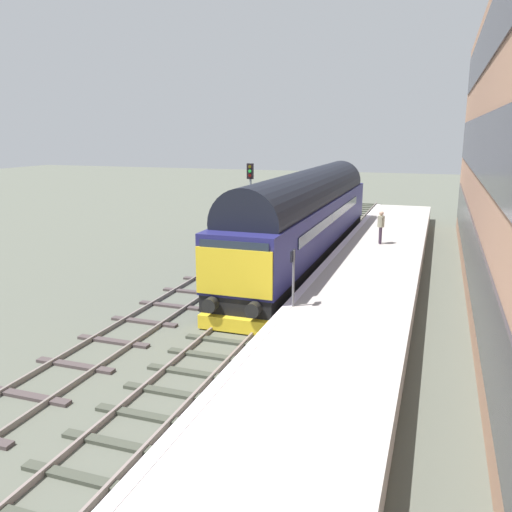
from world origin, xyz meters
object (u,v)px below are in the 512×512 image
(platform_number_sign, at_px, (293,269))
(waiting_passenger, at_px, (381,224))
(diesel_locomotive, at_px, (307,215))
(signal_post_near, at_px, (250,189))

(platform_number_sign, relative_size, waiting_passenger, 1.12)
(diesel_locomotive, xyz_separation_m, waiting_passenger, (3.48, 1.33, -0.50))
(signal_post_near, bearing_deg, platform_number_sign, -66.09)
(diesel_locomotive, distance_m, signal_post_near, 8.70)
(platform_number_sign, bearing_deg, diesel_locomotive, 101.17)
(diesel_locomotive, xyz_separation_m, platform_number_sign, (1.90, -9.64, -0.25))
(diesel_locomotive, relative_size, platform_number_sign, 11.05)
(signal_post_near, xyz_separation_m, platform_number_sign, (7.30, -16.46, -0.68))
(diesel_locomotive, distance_m, waiting_passenger, 3.76)
(platform_number_sign, bearing_deg, waiting_passenger, 81.84)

